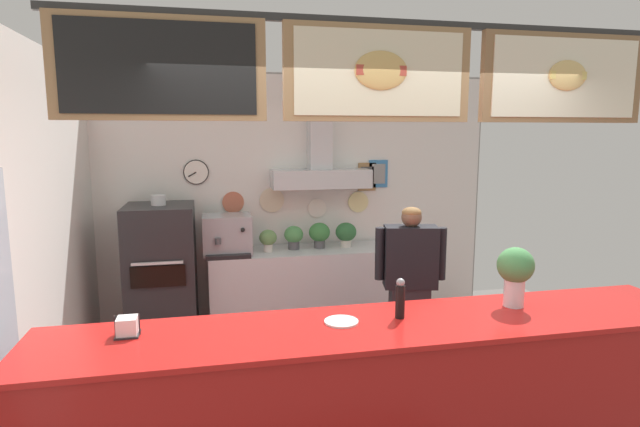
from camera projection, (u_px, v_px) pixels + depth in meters
back_wall_assembly at (301, 193)px, 5.60m from camera, size 4.41×2.95×2.79m
service_counter at (384, 411)px, 3.00m from camera, size 3.90×0.70×1.08m
back_prep_counter at (300, 292)px, 5.55m from camera, size 1.93×0.61×0.92m
pizza_oven at (162, 278)px, 5.07m from camera, size 0.65×0.74×1.56m
shop_worker at (410, 291)px, 4.36m from camera, size 0.59×0.31×1.54m
espresso_machine at (227, 235)px, 5.27m from camera, size 0.49×0.48×0.40m
potted_rosemary at (294, 236)px, 5.48m from camera, size 0.20×0.20×0.25m
potted_sage at (319, 233)px, 5.54m from camera, size 0.23×0.23×0.28m
potted_basil at (346, 233)px, 5.59m from camera, size 0.23×0.23×0.27m
potted_oregano at (268, 239)px, 5.36m from camera, size 0.18×0.18×0.23m
pepper_grinder at (400, 299)px, 2.98m from camera, size 0.05×0.05×0.24m
condiment_plate at (341, 322)px, 2.93m from camera, size 0.20×0.20×0.01m
basil_vase at (515, 272)px, 3.18m from camera, size 0.22×0.22×0.37m
napkin_holder at (127, 327)px, 2.73m from camera, size 0.13×0.12×0.12m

